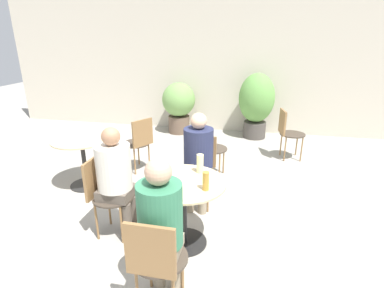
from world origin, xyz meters
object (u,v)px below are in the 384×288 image
beer_glass_0 (159,168)px  beer_glass_1 (162,181)px  seated_person_0 (198,154)px  beer_glass_3 (200,164)px  bistro_chair_2 (156,258)px  cafe_table_near (184,197)px  bistro_chair_0 (200,164)px  bistro_chair_1 (104,189)px  bistro_chair_5 (139,140)px  bistro_chair_3 (207,143)px  seated_person_1 (116,174)px  potted_plant_0 (179,104)px  potted_plant_1 (256,102)px  cafe_table_far (83,151)px  bistro_chair_4 (287,130)px  beer_glass_2 (206,181)px  seated_person_2 (161,221)px

beer_glass_0 → beer_glass_1: size_ratio=1.02×
beer_glass_0 → beer_glass_1: 0.29m
seated_person_0 → beer_glass_3: bearing=-76.6°
bistro_chair_2 → beer_glass_3: (0.13, 1.11, 0.29)m
cafe_table_near → bistro_chair_0: bistro_chair_0 is taller
bistro_chair_1 → bistro_chair_5: (-0.22, 1.60, 0.00)m
bistro_chair_2 → seated_person_0: 1.61m
bistro_chair_3 → seated_person_1: (-0.69, -1.67, 0.19)m
bistro_chair_3 → seated_person_1: size_ratio=0.72×
beer_glass_1 → beer_glass_3: 0.53m
seated_person_1 → potted_plant_0: size_ratio=1.10×
bistro_chair_3 → beer_glass_1: 1.92m
potted_plant_0 → bistro_chair_2: bearing=-78.1°
potted_plant_1 → seated_person_0: bearing=-102.7°
cafe_table_far → bistro_chair_1: (0.82, -0.97, -0.01)m
bistro_chair_3 → beer_glass_3: size_ratio=4.39×
bistro_chair_2 → bistro_chair_4: 3.73m
cafe_table_far → potted_plant_1: (2.38, 2.75, 0.23)m
cafe_table_far → bistro_chair_5: (0.60, 0.63, -0.01)m
bistro_chair_2 → potted_plant_1: bearing=-97.8°
bistro_chair_5 → beer_glass_2: 2.20m
bistro_chair_5 → seated_person_2: 2.58m
bistro_chair_0 → beer_glass_2: beer_glass_2 is taller
seated_person_0 → seated_person_1: 1.02m
cafe_table_far → seated_person_1: 1.39m
bistro_chair_0 → bistro_chair_3: same height
cafe_table_near → beer_glass_1: bearing=-124.2°
bistro_chair_3 → cafe_table_far: bearing=119.3°
beer_glass_2 → potted_plant_0: size_ratio=0.16×
bistro_chair_1 → bistro_chair_0: bearing=-45.0°
bistro_chair_5 → beer_glass_2: beer_glass_2 is taller
bistro_chair_5 → beer_glass_0: size_ratio=4.45×
cafe_table_near → beer_glass_0: (-0.26, 0.04, 0.27)m
bistro_chair_2 → seated_person_0: seated_person_0 is taller
bistro_chair_1 → potted_plant_1: bearing=-22.0°
beer_glass_1 → beer_glass_0: bearing=113.3°
cafe_table_far → beer_glass_0: (1.43, -0.94, 0.28)m
potted_plant_0 → bistro_chair_4: bearing=-26.6°
bistro_chair_5 → bistro_chair_3: bearing=126.1°
bistro_chair_0 → beer_glass_2: bearing=-76.6°
bistro_chair_0 → potted_plant_0: (-1.00, 2.88, 0.12)m
beer_glass_2 → beer_glass_3: (-0.12, 0.36, 0.01)m
bistro_chair_5 → potted_plant_1: (1.78, 2.13, 0.24)m
cafe_table_far → potted_plant_0: potted_plant_0 is taller
bistro_chair_1 → bistro_chair_2: same height
bistro_chair_5 → beer_glass_2: (1.33, -1.73, 0.28)m
seated_person_0 → beer_glass_1: 0.96m
bistro_chair_2 → potted_plant_0: 4.73m
bistro_chair_1 → cafe_table_near: bearing=-90.0°
potted_plant_0 → bistro_chair_3: bearing=-65.2°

